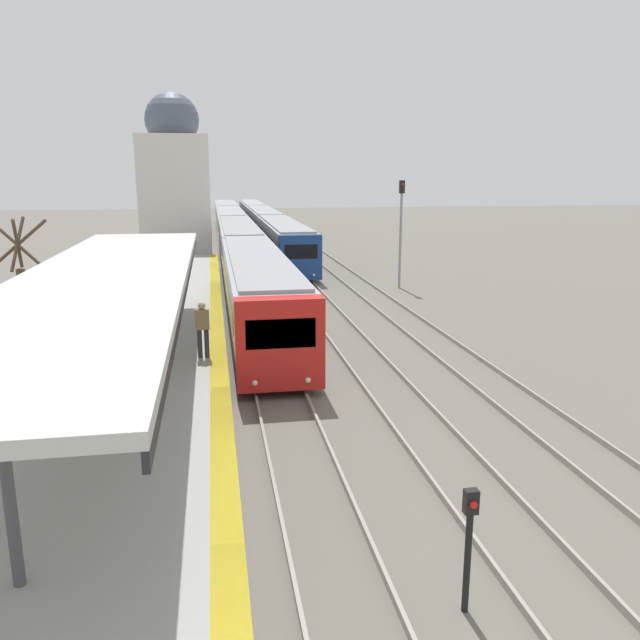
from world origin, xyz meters
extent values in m
cube|color=beige|center=(-4.43, 13.44, 3.78)|extent=(4.00, 20.90, 0.20)
cube|color=black|center=(-2.47, 13.44, 3.56)|extent=(0.08, 20.90, 0.24)
cylinder|color=#47474C|center=(-4.43, 5.08, 2.34)|extent=(0.16, 0.16, 2.69)
cylinder|color=#47474C|center=(-4.43, 13.44, 2.34)|extent=(0.16, 0.16, 2.69)
cylinder|color=#47474C|center=(-4.43, 21.80, 2.34)|extent=(0.16, 0.16, 2.69)
cylinder|color=#2D2D33|center=(-2.25, 15.32, 1.42)|extent=(0.14, 0.14, 0.85)
cylinder|color=#2D2D33|center=(-2.05, 15.32, 1.42)|extent=(0.14, 0.14, 0.85)
cube|color=olive|center=(-2.15, 15.32, 2.14)|extent=(0.40, 0.22, 0.60)
sphere|color=tan|center=(-2.15, 15.32, 2.55)|extent=(0.22, 0.22, 0.22)
cube|color=red|center=(0.00, 14.29, 1.59)|extent=(2.51, 0.70, 2.64)
cube|color=black|center=(0.00, 13.96, 1.96)|extent=(1.95, 0.04, 0.84)
sphere|color=#EFEACC|center=(-0.75, 13.95, 0.57)|extent=(0.16, 0.16, 0.16)
sphere|color=#EFEACC|center=(0.75, 13.95, 0.57)|extent=(0.16, 0.16, 0.16)
cube|color=#A8ADB7|center=(0.00, 23.11, 1.59)|extent=(2.51, 16.94, 2.64)
cube|color=gray|center=(0.00, 23.11, 2.97)|extent=(2.21, 16.60, 0.12)
cube|color=black|center=(0.00, 23.11, 1.88)|extent=(2.53, 15.58, 0.69)
cylinder|color=black|center=(-1.06, 17.60, 0.35)|extent=(0.12, 0.70, 0.70)
cylinder|color=black|center=(1.06, 17.60, 0.35)|extent=(0.12, 0.70, 0.70)
cylinder|color=black|center=(-1.06, 28.61, 0.35)|extent=(0.12, 0.70, 0.70)
cylinder|color=black|center=(1.06, 28.61, 0.35)|extent=(0.12, 0.70, 0.70)
cube|color=#A8ADB7|center=(0.00, 40.39, 1.59)|extent=(2.51, 16.94, 2.64)
cube|color=gray|center=(0.00, 40.39, 2.97)|extent=(2.21, 16.60, 0.12)
cube|color=black|center=(0.00, 40.39, 1.88)|extent=(2.53, 15.58, 0.69)
cylinder|color=black|center=(-1.06, 34.89, 0.35)|extent=(0.12, 0.70, 0.70)
cylinder|color=black|center=(1.06, 34.89, 0.35)|extent=(0.12, 0.70, 0.70)
cylinder|color=black|center=(-1.06, 45.90, 0.35)|extent=(0.12, 0.70, 0.70)
cylinder|color=black|center=(1.06, 45.90, 0.35)|extent=(0.12, 0.70, 0.70)
cube|color=#A8ADB7|center=(0.00, 57.68, 1.59)|extent=(2.51, 16.94, 2.64)
cube|color=gray|center=(0.00, 57.68, 2.97)|extent=(2.21, 16.60, 0.12)
cube|color=black|center=(0.00, 57.68, 1.88)|extent=(2.53, 15.58, 0.69)
cylinder|color=black|center=(-1.06, 52.17, 0.35)|extent=(0.12, 0.70, 0.70)
cylinder|color=black|center=(1.06, 52.17, 0.35)|extent=(0.12, 0.70, 0.70)
cylinder|color=black|center=(-1.06, 63.18, 0.35)|extent=(0.12, 0.70, 0.70)
cylinder|color=black|center=(1.06, 63.18, 0.35)|extent=(0.12, 0.70, 0.70)
cube|color=#A8ADB7|center=(0.00, 74.97, 1.59)|extent=(2.51, 16.94, 2.64)
cube|color=gray|center=(0.00, 74.97, 2.97)|extent=(2.21, 16.60, 0.12)
cube|color=black|center=(0.00, 74.97, 1.88)|extent=(2.53, 15.58, 0.69)
cylinder|color=black|center=(-1.06, 69.46, 0.35)|extent=(0.12, 0.70, 0.70)
cylinder|color=black|center=(1.06, 69.46, 0.35)|extent=(0.12, 0.70, 0.70)
cylinder|color=black|center=(-1.06, 80.47, 0.35)|extent=(0.12, 0.70, 0.70)
cylinder|color=black|center=(1.06, 80.47, 0.35)|extent=(0.12, 0.70, 0.70)
cube|color=navy|center=(3.22, 33.06, 1.57)|extent=(2.47, 0.70, 2.61)
cube|color=black|center=(3.22, 32.73, 1.94)|extent=(1.93, 0.04, 0.83)
sphere|color=#EFEACC|center=(2.48, 32.72, 0.57)|extent=(0.16, 0.16, 0.16)
sphere|color=#EFEACC|center=(3.96, 32.72, 0.57)|extent=(0.16, 0.16, 0.16)
cube|color=#A8ADB7|center=(3.22, 41.82, 1.57)|extent=(2.47, 16.82, 2.61)
cube|color=gray|center=(3.22, 41.82, 2.94)|extent=(2.17, 16.48, 0.12)
cube|color=black|center=(3.22, 41.82, 1.86)|extent=(2.49, 15.47, 0.68)
cylinder|color=black|center=(2.17, 36.35, 0.35)|extent=(0.12, 0.70, 0.70)
cylinder|color=black|center=(4.27, 36.35, 0.35)|extent=(0.12, 0.70, 0.70)
cylinder|color=black|center=(2.17, 47.28, 0.35)|extent=(0.12, 0.70, 0.70)
cylinder|color=black|center=(4.27, 47.28, 0.35)|extent=(0.12, 0.70, 0.70)
cube|color=#A8ADB7|center=(3.22, 58.99, 1.57)|extent=(2.47, 16.82, 2.61)
cube|color=gray|center=(3.22, 58.99, 2.94)|extent=(2.17, 16.48, 0.12)
cube|color=black|center=(3.22, 58.99, 1.86)|extent=(2.49, 15.47, 0.68)
cylinder|color=black|center=(2.17, 53.52, 0.35)|extent=(0.12, 0.70, 0.70)
cylinder|color=black|center=(4.27, 53.52, 0.35)|extent=(0.12, 0.70, 0.70)
cylinder|color=black|center=(2.17, 64.45, 0.35)|extent=(0.12, 0.70, 0.70)
cylinder|color=black|center=(4.27, 64.45, 0.35)|extent=(0.12, 0.70, 0.70)
cube|color=#A8ADB7|center=(3.22, 76.15, 1.57)|extent=(2.47, 16.82, 2.61)
cube|color=gray|center=(3.22, 76.15, 2.94)|extent=(2.17, 16.48, 0.12)
cube|color=black|center=(3.22, 76.15, 1.86)|extent=(2.49, 15.47, 0.68)
cylinder|color=black|center=(2.17, 70.69, 0.35)|extent=(0.12, 0.70, 0.70)
cylinder|color=black|center=(4.27, 70.69, 0.35)|extent=(0.12, 0.70, 0.70)
cylinder|color=black|center=(2.17, 81.62, 0.35)|extent=(0.12, 0.70, 0.70)
cylinder|color=black|center=(4.27, 81.62, 0.35)|extent=(0.12, 0.70, 0.70)
cylinder|color=black|center=(1.68, 4.80, 0.79)|extent=(0.10, 0.10, 1.58)
cube|color=black|center=(1.68, 4.80, 1.76)|extent=(0.20, 0.14, 0.36)
sphere|color=red|center=(1.68, 4.71, 1.76)|extent=(0.11, 0.11, 0.11)
cylinder|color=gray|center=(8.56, 30.88, 2.98)|extent=(0.14, 0.14, 5.96)
cube|color=black|center=(8.56, 30.88, 5.61)|extent=(0.28, 0.20, 0.70)
sphere|color=red|center=(8.56, 30.76, 5.75)|extent=(0.14, 0.14, 0.14)
cube|color=silver|center=(-4.33, 45.44, 4.52)|extent=(5.03, 5.03, 9.05)
sphere|color=#4C5666|center=(-4.33, 45.44, 10.11)|extent=(3.87, 3.87, 3.87)
cylinder|color=#4C3D2D|center=(-8.75, 21.52, 1.44)|extent=(0.32, 0.32, 2.88)
cylinder|color=#4C3D2D|center=(-8.75, 21.52, 3.79)|extent=(0.36, 1.38, 1.90)
cylinder|color=#4C3D2D|center=(-8.75, 21.52, 3.76)|extent=(2.18, 0.12, 1.86)
cylinder|color=#4C3D2D|center=(-8.75, 21.52, 3.79)|extent=(0.36, 1.38, 1.90)
cylinder|color=#4C3D2D|center=(-8.75, 21.52, 3.76)|extent=(2.09, 0.86, 1.86)
camera|label=1|loc=(-1.76, -2.66, 6.23)|focal=35.00mm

